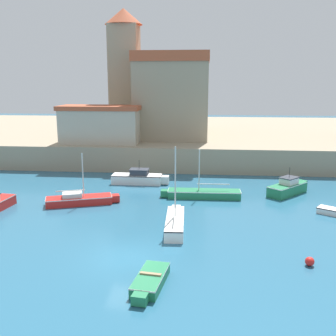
# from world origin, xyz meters

# --- Properties ---
(ground_plane) EXTENTS (200.00, 200.00, 0.00)m
(ground_plane) POSITION_xyz_m (0.00, 0.00, 0.00)
(ground_plane) COLOR #28607F
(quay_seawall) EXTENTS (120.00, 40.00, 2.77)m
(quay_seawall) POSITION_xyz_m (0.00, 41.02, 1.39)
(quay_seawall) COLOR gray
(quay_seawall) RESTS_ON ground
(sailboat_white_0) EXTENTS (1.41, 5.73, 5.62)m
(sailboat_white_0) POSITION_xyz_m (2.25, 4.83, 0.45)
(sailboat_white_0) COLOR white
(sailboat_white_0) RESTS_ON ground
(motorboat_green_1) EXTENTS (4.17, 4.37, 2.45)m
(motorboat_green_1) POSITION_xyz_m (11.67, 14.09, 0.60)
(motorboat_green_1) COLOR #237A4C
(motorboat_green_1) RESTS_ON ground
(motorboat_white_3) EXTENTS (5.61, 1.70, 2.37)m
(motorboat_white_3) POSITION_xyz_m (-2.21, 16.56, 0.57)
(motorboat_white_3) COLOR white
(motorboat_white_3) RESTS_ON ground
(dinghy_green_5) EXTENTS (1.68, 3.70, 0.63)m
(dinghy_green_5) POSITION_xyz_m (1.61, -3.09, 0.30)
(dinghy_green_5) COLOR #237A4C
(dinghy_green_5) RESTS_ON ground
(sailboat_red_6) EXTENTS (5.96, 3.12, 4.25)m
(sailboat_red_6) POSITION_xyz_m (-5.87, 9.50, 0.41)
(sailboat_red_6) COLOR red
(sailboat_red_6) RESTS_ON ground
(sailboat_green_7) EXTENTS (6.89, 1.61, 4.23)m
(sailboat_green_7) POSITION_xyz_m (4.07, 12.29, 0.37)
(sailboat_green_7) COLOR #237A4C
(sailboat_green_7) RESTS_ON ground
(mooring_buoy) EXTENTS (0.50, 0.50, 0.50)m
(mooring_buoy) POSITION_xyz_m (9.97, -0.13, 0.25)
(mooring_buoy) COLOR red
(mooring_buoy) RESTS_ON ground
(church) EXTENTS (13.33, 16.74, 16.13)m
(church) POSITION_xyz_m (-0.83, 33.50, 8.51)
(church) COLOR gray
(church) RESTS_ON quay_seawall
(harbor_shed_near_wharf) EXTENTS (9.42, 4.35, 4.35)m
(harbor_shed_near_wharf) POSITION_xyz_m (-8.00, 24.58, 4.97)
(harbor_shed_near_wharf) COLOR #BCB29E
(harbor_shed_near_wharf) RESTS_ON quay_seawall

